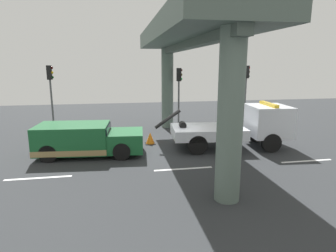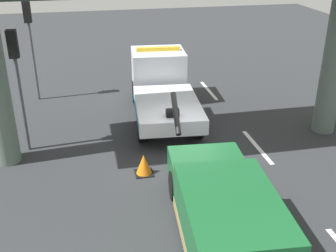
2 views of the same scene
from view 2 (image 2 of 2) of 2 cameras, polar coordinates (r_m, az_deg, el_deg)
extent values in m
cube|color=#2D3033|center=(14.59, 1.92, -4.09)|extent=(60.00, 40.00, 0.10)
cube|color=silver|center=(15.41, 12.12, -2.79)|extent=(2.60, 0.16, 0.01)
cube|color=silver|center=(20.53, 5.61, 4.87)|extent=(2.60, 0.16, 0.01)
cube|color=silver|center=(15.92, -0.07, 2.42)|extent=(4.02, 2.70, 0.55)
cube|color=silver|center=(18.84, -1.34, 7.85)|extent=(2.23, 2.46, 1.65)
cube|color=black|center=(19.33, -1.55, 9.41)|extent=(0.24, 2.21, 0.66)
cube|color=#196B9E|center=(15.86, -4.39, 1.93)|extent=(3.64, 0.31, 0.20)
cylinder|color=black|center=(13.64, 1.08, 1.75)|extent=(1.42, 0.29, 1.07)
cylinder|color=black|center=(14.50, 0.62, 1.77)|extent=(0.39, 0.48, 0.36)
cube|color=yellow|center=(18.60, -1.37, 10.51)|extent=(0.39, 1.93, 0.16)
cylinder|color=black|center=(18.90, -4.40, 4.71)|extent=(1.02, 0.40, 1.00)
cylinder|color=black|center=(19.10, 1.86, 4.99)|extent=(1.02, 0.40, 1.00)
cylinder|color=black|center=(15.31, -3.57, -0.34)|extent=(1.02, 0.40, 1.00)
cylinder|color=black|center=(15.56, 4.09, 0.08)|extent=(1.02, 0.40, 1.00)
cube|color=#195B2D|center=(10.07, 8.56, -12.93)|extent=(3.62, 2.47, 1.35)
cube|color=#195B2D|center=(12.25, 5.35, -6.30)|extent=(1.89, 2.24, 0.95)
cube|color=black|center=(11.29, 6.35, -6.35)|extent=(0.22, 1.93, 0.59)
cube|color=#9E8451|center=(10.38, 8.38, -15.09)|extent=(3.64, 2.49, 0.28)
cylinder|color=black|center=(12.12, 0.96, -8.14)|extent=(0.86, 0.35, 0.84)
cylinder|color=black|center=(12.50, 9.78, -7.42)|extent=(0.86, 0.35, 0.84)
cylinder|color=#596B60|center=(16.47, 21.83, 8.32)|extent=(0.84, 0.84, 5.61)
cylinder|color=#515456|center=(15.03, -19.31, 2.64)|extent=(0.12, 0.12, 3.36)
cube|color=black|center=(14.40, -20.52, 10.48)|extent=(0.28, 0.32, 0.90)
sphere|color=#360605|center=(14.49, -20.62, 11.78)|extent=(0.18, 0.18, 0.18)
sphere|color=#3A2D06|center=(14.55, -20.44, 10.64)|extent=(0.18, 0.18, 0.18)
sphere|color=green|center=(14.62, -20.27, 9.50)|extent=(0.18, 0.18, 0.18)
cylinder|color=#515456|center=(19.71, -17.88, 8.29)|extent=(0.12, 0.12, 3.53)
cube|color=black|center=(19.23, -18.77, 14.59)|extent=(0.28, 0.32, 0.90)
sphere|color=red|center=(19.34, -18.85, 15.55)|extent=(0.18, 0.18, 0.18)
sphere|color=#3A2D06|center=(19.39, -18.73, 14.68)|extent=(0.18, 0.18, 0.18)
sphere|color=black|center=(19.44, -18.60, 13.81)|extent=(0.18, 0.18, 0.18)
cone|color=orange|center=(13.32, -3.33, -5.26)|extent=(0.52, 0.52, 0.68)
cube|color=black|center=(13.49, -3.30, -6.46)|extent=(0.57, 0.57, 0.03)
camera|label=1|loc=(20.06, 49.42, 9.07)|focal=30.40mm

